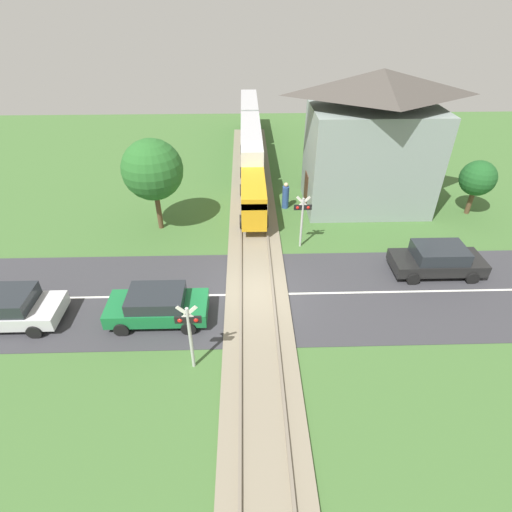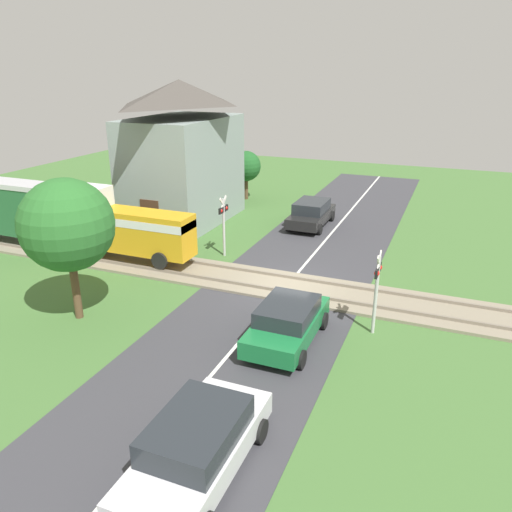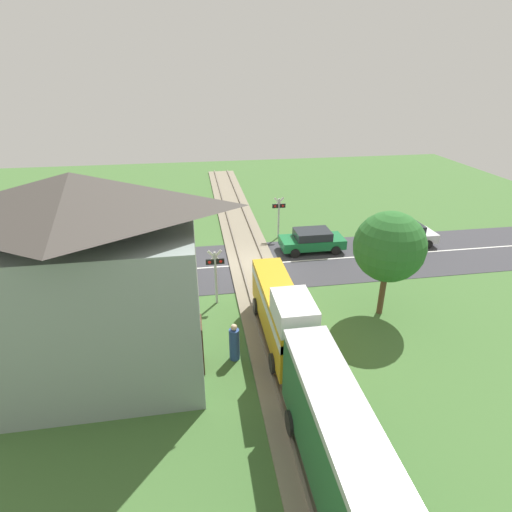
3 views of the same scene
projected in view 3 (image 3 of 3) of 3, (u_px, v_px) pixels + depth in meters
The scene contains 12 objects.
ground_plane at pixel (253, 265), 24.08m from camera, with size 60.00×60.00×0.00m, color #426B33.
road_surface at pixel (253, 265), 24.07m from camera, with size 48.00×6.40×0.02m.
track_bed at pixel (252, 264), 24.05m from camera, with size 2.80×48.00×0.24m.
train at pixel (349, 477), 9.54m from camera, with size 1.58×21.53×3.18m.
car_near_crossing at pixel (312, 240), 25.63m from camera, with size 4.06×1.97×1.40m.
car_far_side at pixel (97, 275), 21.22m from camera, with size 4.27×1.96×1.46m.
car_behind_queue at pixel (401, 234), 26.50m from camera, with size 4.46×2.02×1.47m.
crossing_signal_west_approach at pixel (279, 212), 27.16m from camera, with size 0.90×0.18×2.92m.
crossing_signal_east_approach at pixel (215, 269), 19.39m from camera, with size 0.90×0.18×2.92m.
station_building at pixel (92, 289), 13.74m from camera, with size 7.77×4.87×7.90m.
pedestrian_by_station at pixel (234, 343), 15.99m from camera, with size 0.41×0.41×1.66m.
tree_roadside_hedge at pixel (389, 247), 17.88m from camera, with size 3.22×3.22×5.11m.
Camera 3 is at (3.21, 21.31, 10.74)m, focal length 28.00 mm.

